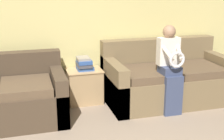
{
  "coord_description": "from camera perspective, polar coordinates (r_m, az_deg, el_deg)",
  "views": [
    {
      "loc": [
        -0.58,
        -1.8,
        1.8
      ],
      "look_at": [
        0.43,
        1.7,
        0.75
      ],
      "focal_mm": 50.0,
      "sensor_mm": 36.0,
      "label": 1
    }
  ],
  "objects": [
    {
      "name": "couch_side",
      "position": [
        4.34,
        -19.73,
        -4.96
      ],
      "size": [
        1.66,
        0.95,
        0.85
      ],
      "color": "#473828",
      "rests_on": "ground_plane"
    },
    {
      "name": "couch_main",
      "position": [
        4.87,
        9.94,
        -1.78
      ],
      "size": [
        1.88,
        0.98,
        0.92
      ],
      "color": "brown",
      "rests_on": "ground_plane"
    },
    {
      "name": "side_shelf",
      "position": [
        4.75,
        -5.04,
        -2.84
      ],
      "size": [
        0.53,
        0.41,
        0.51
      ],
      "color": "tan",
      "rests_on": "ground_plane"
    },
    {
      "name": "child_left_seated",
      "position": [
        4.34,
        10.63,
        0.8
      ],
      "size": [
        0.3,
        0.38,
        1.22
      ],
      "color": "#384260",
      "rests_on": "ground_plane"
    },
    {
      "name": "book_stack",
      "position": [
        4.65,
        -5.11,
        1.17
      ],
      "size": [
        0.24,
        0.3,
        0.19
      ],
      "color": "#33569E",
      "rests_on": "side_shelf"
    },
    {
      "name": "wall_back",
      "position": [
        4.73,
        -9.03,
        9.53
      ],
      "size": [
        7.09,
        0.06,
        2.55
      ],
      "color": "#DBCC7F",
      "rests_on": "ground_plane"
    }
  ]
}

